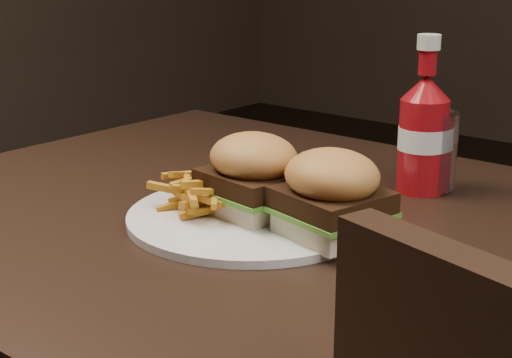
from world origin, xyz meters
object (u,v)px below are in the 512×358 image
Objects in this scene: ketchup_bottle at (422,148)px; tumbler at (432,150)px; dining_table at (328,247)px; plate at (251,217)px.

tumbler is (0.01, 0.01, -0.01)m from ketchup_bottle.
plate is (-0.09, -0.03, 0.03)m from dining_table.
tumbler reaches higher than plate.
dining_table is 0.10m from plate.
plate is at bearing -112.75° from tumbler.
plate is 2.89× the size of tumbler.
plate is at bearing -160.71° from dining_table.
dining_table is at bearing -93.70° from tumbler.
ketchup_bottle reaches higher than plate.
ketchup_bottle is (0.01, 0.20, 0.08)m from dining_table.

